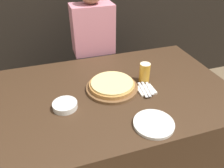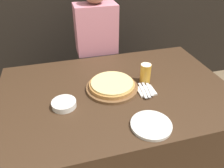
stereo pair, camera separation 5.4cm
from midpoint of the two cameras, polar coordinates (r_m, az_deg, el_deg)
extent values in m
plane|color=#756047|center=(1.98, 1.67, -19.24)|extent=(12.00, 12.00, 0.00)
cube|color=#3D2819|center=(1.70, 1.88, -11.74)|extent=(1.54, 1.01, 0.74)
cylinder|color=brown|center=(1.46, 1.05, -0.99)|extent=(0.35, 0.35, 0.02)
cylinder|color=#B77F42|center=(1.45, 1.06, -0.28)|extent=(0.30, 0.30, 0.02)
cylinder|color=#EAD184|center=(1.44, 1.07, 0.32)|extent=(0.28, 0.28, 0.01)
cylinder|color=gold|center=(1.52, 9.71, 2.73)|extent=(0.07, 0.07, 0.14)
cylinder|color=white|center=(1.49, 9.93, 4.73)|extent=(0.07, 0.07, 0.02)
cylinder|color=silver|center=(1.21, 11.45, -10.48)|extent=(0.22, 0.22, 0.02)
cylinder|color=silver|center=(1.34, -11.31, -5.14)|extent=(0.15, 0.15, 0.04)
cube|color=white|center=(1.46, 9.94, -1.80)|extent=(0.11, 0.11, 0.01)
cube|color=silver|center=(1.44, 9.06, -1.68)|extent=(0.04, 0.17, 0.00)
cube|color=silver|center=(1.45, 9.97, -1.53)|extent=(0.04, 0.17, 0.00)
cube|color=silver|center=(1.46, 10.86, -1.37)|extent=(0.04, 0.15, 0.00)
cube|color=#33333D|center=(2.20, -2.89, 0.04)|extent=(0.28, 0.20, 0.72)
cube|color=pink|center=(1.94, -3.39, 14.17)|extent=(0.35, 0.20, 0.42)
camera|label=1|loc=(0.03, -88.94, 0.72)|focal=35.00mm
camera|label=2|loc=(0.03, 91.06, -0.72)|focal=35.00mm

